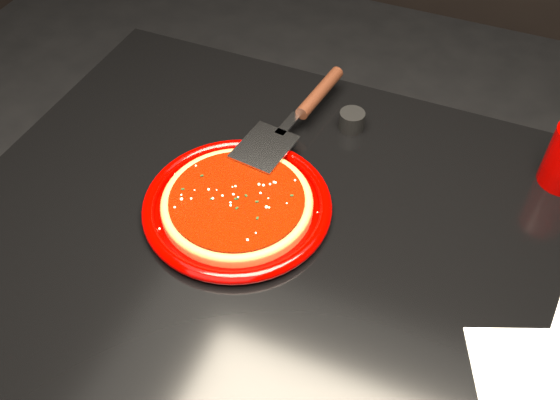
% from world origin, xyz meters
% --- Properties ---
extents(table, '(1.20, 0.80, 0.75)m').
position_xyz_m(table, '(0.00, 0.00, 0.38)').
color(table, black).
rests_on(table, floor).
extents(plate, '(0.31, 0.31, 0.02)m').
position_xyz_m(plate, '(-0.17, 0.01, 0.76)').
color(plate, '#7E0000').
rests_on(plate, table).
extents(pizza_crust, '(0.25, 0.25, 0.01)m').
position_xyz_m(pizza_crust, '(-0.17, 0.01, 0.76)').
color(pizza_crust, brown).
rests_on(pizza_crust, plate).
extents(pizza_crust_rim, '(0.25, 0.25, 0.02)m').
position_xyz_m(pizza_crust_rim, '(-0.17, 0.01, 0.77)').
color(pizza_crust_rim, brown).
rests_on(pizza_crust_rim, plate).
extents(pizza_sauce, '(0.22, 0.22, 0.01)m').
position_xyz_m(pizza_sauce, '(-0.17, 0.01, 0.77)').
color(pizza_sauce, '#6D0E00').
rests_on(pizza_sauce, plate).
extents(parmesan_dusting, '(0.20, 0.20, 0.01)m').
position_xyz_m(parmesan_dusting, '(-0.17, 0.01, 0.78)').
color(parmesan_dusting, beige).
rests_on(parmesan_dusting, plate).
extents(basil_flecks, '(0.19, 0.19, 0.00)m').
position_xyz_m(basil_flecks, '(-0.17, 0.01, 0.78)').
color(basil_flecks, black).
rests_on(basil_flecks, plate).
extents(pizza_server, '(0.14, 0.36, 0.03)m').
position_xyz_m(pizza_server, '(-0.16, 0.22, 0.79)').
color(pizza_server, '#BABDC2').
rests_on(pizza_server, plate).
extents(napkin_a, '(0.21, 0.21, 0.00)m').
position_xyz_m(napkin_a, '(0.30, -0.10, 0.75)').
color(napkin_a, white).
rests_on(napkin_a, table).
extents(ramekin, '(0.05, 0.05, 0.03)m').
position_xyz_m(ramekin, '(-0.07, 0.27, 0.77)').
color(ramekin, black).
rests_on(ramekin, table).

